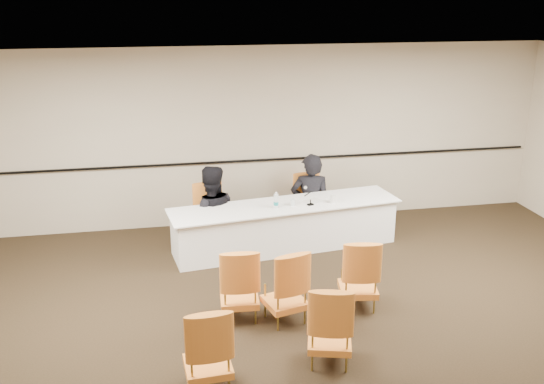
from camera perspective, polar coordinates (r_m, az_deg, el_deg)
The scene contains 19 objects.
floor at distance 7.14m, azimuth 4.19°, elevation -14.10°, with size 10.00×10.00×0.00m, color black.
ceiling at distance 6.08m, azimuth 4.85°, elevation 10.46°, with size 10.00×10.00×0.00m, color silver.
wall_back at distance 10.20m, azimuth -1.39°, elevation 5.24°, with size 10.00×0.04×3.00m, color #B5A58E.
wall_rail at distance 10.27m, azimuth -1.34°, elevation 3.02°, with size 9.80×0.04×0.03m, color black.
panel_table at distance 9.41m, azimuth 1.25°, elevation -3.24°, with size 3.57×0.83×0.72m, color white, non-canonical shape.
panelist_main at distance 10.07m, azimuth 3.63°, elevation -1.41°, with size 0.66×0.44×1.82m, color black.
panelist_main_chair at distance 10.05m, azimuth 3.64°, elevation -1.10°, with size 0.50×0.50×0.95m, color orange, non-canonical shape.
panelist_second at distance 9.60m, azimuth -5.77°, elevation -2.60°, with size 0.85×0.67×1.76m, color black.
panelist_second_chair at distance 9.57m, azimuth -5.78°, elevation -2.18°, with size 0.50×0.50×0.95m, color orange, non-canonical shape.
papers at distance 9.44m, azimuth 3.83°, elevation -0.87°, with size 0.30×0.22×0.00m, color silver.
microphone at distance 9.23m, azimuth 3.65°, elevation -0.44°, with size 0.10×0.19×0.27m, color black, non-canonical shape.
water_bottle at distance 9.10m, azimuth 0.39°, elevation -0.76°, with size 0.08×0.08×0.25m, color teal, non-canonical shape.
drinking_glass at distance 9.23m, azimuth 1.97°, elevation -0.98°, with size 0.06×0.06×0.10m, color silver.
coffee_cup at distance 9.37m, azimuth 5.72°, elevation -0.64°, with size 0.09×0.09×0.13m, color silver.
aud_chair_front_left at distance 7.42m, azimuth -3.11°, elevation -8.51°, with size 0.50×0.50×0.95m, color orange, non-canonical shape.
aud_chair_front_mid at distance 7.35m, azimuth 1.23°, elevation -8.77°, with size 0.50×0.50×0.95m, color orange, non-canonical shape.
aud_chair_front_right at distance 7.73m, azimuth 8.16°, elevation -7.54°, with size 0.50×0.50×0.95m, color orange, non-canonical shape.
aud_chair_back_left at distance 6.24m, azimuth -6.12°, elevation -14.28°, with size 0.50×0.50×0.95m, color orange, non-canonical shape.
aud_chair_back_mid at distance 6.62m, azimuth 5.48°, elevation -12.20°, with size 0.50×0.50×0.95m, color orange, non-canonical shape.
Camera 1 is at (-1.62, -5.80, 3.85)m, focal length 40.00 mm.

